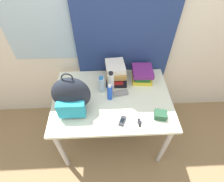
% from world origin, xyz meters
% --- Properties ---
extents(ground_plane, '(12.00, 12.00, 0.00)m').
position_xyz_m(ground_plane, '(0.00, 0.00, 0.00)').
color(ground_plane, '#8C704C').
extents(wall_back, '(6.00, 0.06, 2.50)m').
position_xyz_m(wall_back, '(-0.00, 0.90, 1.25)').
color(wall_back, silver).
rests_on(wall_back, ground_plane).
extents(curtain_blue, '(0.99, 0.04, 2.50)m').
position_xyz_m(curtain_blue, '(0.15, 0.85, 1.25)').
color(curtain_blue, navy).
rests_on(curtain_blue, ground_plane).
extents(desk, '(1.16, 0.82, 0.75)m').
position_xyz_m(desk, '(0.00, 0.41, 0.66)').
color(desk, silver).
rests_on(desk, ground_plane).
extents(backpack, '(0.34, 0.23, 0.43)m').
position_xyz_m(backpack, '(-0.36, 0.30, 0.92)').
color(backpack, '#1E232D').
rests_on(backpack, desk).
extents(book_stack_left, '(0.23, 0.29, 0.22)m').
position_xyz_m(book_stack_left, '(0.05, 0.66, 0.85)').
color(book_stack_left, black).
rests_on(book_stack_left, desk).
extents(book_stack_center, '(0.22, 0.25, 0.13)m').
position_xyz_m(book_stack_center, '(0.33, 0.67, 0.81)').
color(book_stack_center, yellow).
rests_on(book_stack_center, desk).
extents(water_bottle, '(0.06, 0.06, 0.19)m').
position_xyz_m(water_bottle, '(-0.10, 0.51, 0.83)').
color(water_bottle, silver).
rests_on(water_bottle, desk).
extents(sports_bottle, '(0.07, 0.07, 0.22)m').
position_xyz_m(sports_bottle, '(-0.01, 0.53, 0.85)').
color(sports_bottle, white).
rests_on(sports_bottle, desk).
extents(sunscreen_bottle, '(0.05, 0.05, 0.19)m').
position_xyz_m(sunscreen_bottle, '(-0.02, 0.40, 0.83)').
color(sunscreen_bottle, blue).
rests_on(sunscreen_bottle, desk).
extents(cell_phone, '(0.08, 0.11, 0.02)m').
position_xyz_m(cell_phone, '(0.08, 0.13, 0.75)').
color(cell_phone, '#2D2D33').
rests_on(cell_phone, desk).
extents(sunglasses_case, '(0.16, 0.08, 0.04)m').
position_xyz_m(sunglasses_case, '(0.09, 0.45, 0.76)').
color(sunglasses_case, gray).
rests_on(sunglasses_case, desk).
extents(camera_pouch, '(0.12, 0.10, 0.06)m').
position_xyz_m(camera_pouch, '(0.42, 0.16, 0.78)').
color(camera_pouch, '#234C33').
rests_on(camera_pouch, desk).
extents(wristwatch, '(0.04, 0.09, 0.01)m').
position_xyz_m(wristwatch, '(0.23, 0.11, 0.75)').
color(wristwatch, black).
rests_on(wristwatch, desk).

